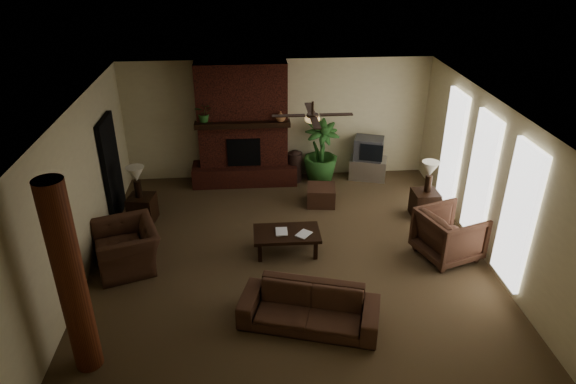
{
  "coord_description": "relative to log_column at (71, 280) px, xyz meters",
  "views": [
    {
      "loc": [
        -0.65,
        -7.81,
        5.31
      ],
      "look_at": [
        0.0,
        0.4,
        1.1
      ],
      "focal_mm": 32.04,
      "sensor_mm": 36.0,
      "label": 1
    }
  ],
  "objects": [
    {
      "name": "ottoman",
      "position": [
        3.79,
        4.35,
        -1.2
      ],
      "size": [
        0.67,
        0.67,
        0.4
      ],
      "primitive_type": "cube",
      "rotation": [
        0.0,
        0.0,
        -0.13
      ],
      "color": "#452B1D",
      "rests_on": "ground"
    },
    {
      "name": "lamp_left",
      "position": [
        0.05,
        3.9,
        -0.4
      ],
      "size": [
        0.46,
        0.46,
        0.65
      ],
      "color": "black",
      "rests_on": "side_table_left"
    },
    {
      "name": "tv_stand",
      "position": [
        5.07,
        5.55,
        -1.15
      ],
      "size": [
        0.96,
        0.72,
        0.5
      ],
      "primitive_type": "cube",
      "rotation": [
        0.0,
        0.0,
        -0.28
      ],
      "color": "#BCBCBF",
      "rests_on": "ground"
    },
    {
      "name": "ceiling_fan",
      "position": [
        3.35,
        2.7,
        1.13
      ],
      "size": [
        1.35,
        1.35,
        0.37
      ],
      "color": "black",
      "rests_on": "ceiling"
    },
    {
      "name": "side_table_right",
      "position": [
        5.84,
        3.66,
        -1.12
      ],
      "size": [
        0.51,
        0.51,
        0.55
      ],
      "primitive_type": "cube",
      "rotation": [
        0.0,
        0.0,
        0.02
      ],
      "color": "black",
      "rests_on": "ground"
    },
    {
      "name": "lamp_right",
      "position": [
        5.88,
        3.69,
        -0.4
      ],
      "size": [
        0.44,
        0.44,
        0.65
      ],
      "color": "black",
      "rests_on": "side_table_right"
    },
    {
      "name": "log_column",
      "position": [
        0.0,
        0.0,
        0.0
      ],
      "size": [
        0.36,
        0.36,
        2.8
      ],
      "primitive_type": "cylinder",
      "color": "#622D18",
      "rests_on": "ground"
    },
    {
      "name": "side_table_left",
      "position": [
        0.07,
        3.91,
        -1.12
      ],
      "size": [
        0.57,
        0.57,
        0.55
      ],
      "primitive_type": "cube",
      "rotation": [
        0.0,
        0.0,
        -0.14
      ],
      "color": "black",
      "rests_on": "ground"
    },
    {
      "name": "armchair_right",
      "position": [
        5.79,
        2.16,
        -0.9
      ],
      "size": [
        1.18,
        1.22,
        1.0
      ],
      "primitive_type": "imported",
      "rotation": [
        0.0,
        0.0,
        1.9
      ],
      "color": "#452B1D",
      "rests_on": "ground"
    },
    {
      "name": "armchair_left",
      "position": [
        0.09,
        2.32,
        -0.89
      ],
      "size": [
        1.11,
        1.36,
        1.03
      ],
      "primitive_type": "imported",
      "rotation": [
        0.0,
        0.0,
        -1.23
      ],
      "color": "#452B1D",
      "rests_on": "ground"
    },
    {
      "name": "mantel_vase",
      "position": [
        2.99,
        5.32,
        0.27
      ],
      "size": [
        0.27,
        0.27,
        0.22
      ],
      "primitive_type": "imported",
      "rotation": [
        0.0,
        0.0,
        -0.23
      ],
      "color": "#935F3B",
      "rests_on": "fireplace"
    },
    {
      "name": "fireplace",
      "position": [
        2.15,
        5.62,
        -0.24
      ],
      "size": [
        2.4,
        0.7,
        2.8
      ],
      "color": "#501F15",
      "rests_on": "ground"
    },
    {
      "name": "floor_vase",
      "position": [
        3.33,
        5.55,
        -0.97
      ],
      "size": [
        0.34,
        0.34,
        0.77
      ],
      "color": "#2F1F1A",
      "rests_on": "ground"
    },
    {
      "name": "book_a",
      "position": [
        2.7,
        2.52,
        -0.83
      ],
      "size": [
        0.22,
        0.03,
        0.29
      ],
      "primitive_type": "imported",
      "rotation": [
        0.0,
        0.0,
        -0.01
      ],
      "color": "#999999",
      "rests_on": "coffee_table"
    },
    {
      "name": "room_shell",
      "position": [
        2.95,
        2.4,
        0.0
      ],
      "size": [
        7.0,
        7.0,
        7.0
      ],
      "color": "brown",
      "rests_on": "ground"
    },
    {
      "name": "book_b",
      "position": [
        3.12,
        2.47,
        -0.82
      ],
      "size": [
        0.18,
        0.15,
        0.29
      ],
      "primitive_type": "imported",
      "rotation": [
        0.0,
        0.0,
        -0.68
      ],
      "color": "#999999",
      "rests_on": "coffee_table"
    },
    {
      "name": "sofa",
      "position": [
        3.09,
        0.56,
        -1.0
      ],
      "size": [
        2.14,
        1.16,
        0.8
      ],
      "primitive_type": "imported",
      "rotation": [
        0.0,
        0.0,
        -0.29
      ],
      "color": "#452B1D",
      "rests_on": "ground"
    },
    {
      "name": "mantel_plant",
      "position": [
        1.33,
        5.43,
        0.32
      ],
      "size": [
        0.45,
        0.48,
        0.33
      ],
      "primitive_type": "imported",
      "rotation": [
        0.0,
        0.0,
        -0.17
      ],
      "color": "#295723",
      "rests_on": "fireplace"
    },
    {
      "name": "doorway",
      "position": [
        -0.49,
        4.2,
        -0.35
      ],
      "size": [
        0.1,
        1.0,
        2.1
      ],
      "primitive_type": "cube",
      "color": "black",
      "rests_on": "ground"
    },
    {
      "name": "coffee_table",
      "position": [
        2.9,
        2.51,
        -1.03
      ],
      "size": [
        1.2,
        0.7,
        0.43
      ],
      "color": "black",
      "rests_on": "ground"
    },
    {
      "name": "floor_plant",
      "position": [
        3.93,
        5.51,
        -0.99
      ],
      "size": [
        1.17,
        1.61,
        0.81
      ],
      "primitive_type": "imported",
      "rotation": [
        0.0,
        0.0,
        0.27
      ],
      "color": "#295723",
      "rests_on": "ground"
    },
    {
      "name": "windows",
      "position": [
        6.4,
        2.6,
        -0.05
      ],
      "size": [
        0.08,
        3.65,
        2.35
      ],
      "color": "white",
      "rests_on": "ground"
    },
    {
      "name": "tv",
      "position": [
        5.06,
        5.54,
        -0.64
      ],
      "size": [
        0.78,
        0.71,
        0.52
      ],
      "color": "#3D3D40",
      "rests_on": "tv_stand"
    }
  ]
}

